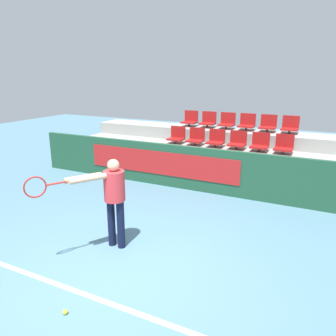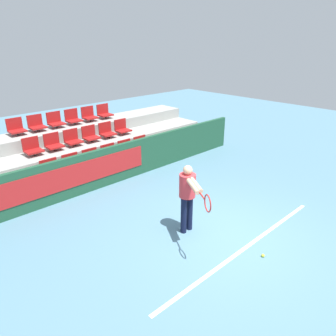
{
  "view_description": "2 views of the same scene",
  "coord_description": "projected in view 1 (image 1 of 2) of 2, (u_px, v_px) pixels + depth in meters",
  "views": [
    {
      "loc": [
        2.63,
        -3.43,
        2.86
      ],
      "look_at": [
        -0.22,
        2.34,
        1.01
      ],
      "focal_mm": 35.0,
      "sensor_mm": 36.0,
      "label": 1
    },
    {
      "loc": [
        -4.99,
        -3.48,
        4.0
      ],
      "look_at": [
        0.17,
        1.92,
        0.98
      ],
      "focal_mm": 35.0,
      "sensor_mm": 36.0,
      "label": 2
    }
  ],
  "objects": [
    {
      "name": "ground_plane",
      "position": [
        112.0,
        274.0,
        4.87
      ],
      "size": [
        30.0,
        30.0,
        0.0
      ],
      "primitive_type": "plane",
      "color": "slate"
    },
    {
      "name": "court_baseline",
      "position": [
        87.0,
        295.0,
        4.39
      ],
      "size": [
        5.14,
        0.08,
        0.01
      ],
      "color": "white",
      "rests_on": "ground"
    },
    {
      "name": "barrier_wall",
      "position": [
        203.0,
        170.0,
        8.13
      ],
      "size": [
        10.18,
        0.14,
        1.12
      ],
      "color": "#1E4C33",
      "rests_on": "ground"
    },
    {
      "name": "bleacher_tier_front",
      "position": [
        212.0,
        178.0,
        8.75
      ],
      "size": [
        9.78,
        1.07,
        0.38
      ],
      "color": "#9E9E99",
      "rests_on": "ground"
    },
    {
      "name": "bleacher_tier_middle",
      "position": [
        224.0,
        161.0,
        9.62
      ],
      "size": [
        9.78,
        1.07,
        0.77
      ],
      "color": "#9E9E99",
      "rests_on": "ground"
    },
    {
      "name": "bleacher_tier_back",
      "position": [
        234.0,
        148.0,
        10.49
      ],
      "size": [
        9.78,
        1.07,
        1.15
      ],
      "color": "#9E9E99",
      "rests_on": "ground"
    },
    {
      "name": "stadium_chair_0",
      "position": [
        161.0,
        155.0,
        9.43
      ],
      "size": [
        0.48,
        0.4,
        0.52
      ],
      "color": "#333333",
      "rests_on": "bleacher_tier_front"
    },
    {
      "name": "stadium_chair_1",
      "position": [
        181.0,
        158.0,
        9.16
      ],
      "size": [
        0.48,
        0.4,
        0.52
      ],
      "color": "#333333",
      "rests_on": "bleacher_tier_front"
    },
    {
      "name": "stadium_chair_2",
      "position": [
        203.0,
        160.0,
        8.88
      ],
      "size": [
        0.48,
        0.4,
        0.52
      ],
      "color": "#333333",
      "rests_on": "bleacher_tier_front"
    },
    {
      "name": "stadium_chair_3",
      "position": [
        226.0,
        163.0,
        8.61
      ],
      "size": [
        0.48,
        0.4,
        0.52
      ],
      "color": "#333333",
      "rests_on": "bleacher_tier_front"
    },
    {
      "name": "stadium_chair_4",
      "position": [
        250.0,
        166.0,
        8.34
      ],
      "size": [
        0.48,
        0.4,
        0.52
      ],
      "color": "#333333",
      "rests_on": "bleacher_tier_front"
    },
    {
      "name": "stadium_chair_5",
      "position": [
        276.0,
        169.0,
        8.07
      ],
      "size": [
        0.48,
        0.4,
        0.52
      ],
      "color": "#333333",
      "rests_on": "bleacher_tier_front"
    },
    {
      "name": "stadium_chair_6",
      "position": [
        177.0,
        136.0,
        10.25
      ],
      "size": [
        0.48,
        0.4,
        0.52
      ],
      "color": "#333333",
      "rests_on": "bleacher_tier_middle"
    },
    {
      "name": "stadium_chair_7",
      "position": [
        196.0,
        138.0,
        9.97
      ],
      "size": [
        0.48,
        0.4,
        0.52
      ],
      "color": "#333333",
      "rests_on": "bleacher_tier_middle"
    },
    {
      "name": "stadium_chair_8",
      "position": [
        216.0,
        140.0,
        9.7
      ],
      "size": [
        0.48,
        0.4,
        0.52
      ],
      "color": "#333333",
      "rests_on": "bleacher_tier_middle"
    },
    {
      "name": "stadium_chair_9",
      "position": [
        237.0,
        142.0,
        9.43
      ],
      "size": [
        0.48,
        0.4,
        0.52
      ],
      "color": "#333333",
      "rests_on": "bleacher_tier_middle"
    },
    {
      "name": "stadium_chair_10",
      "position": [
        260.0,
        144.0,
        9.15
      ],
      "size": [
        0.48,
        0.4,
        0.52
      ],
      "color": "#333333",
      "rests_on": "bleacher_tier_middle"
    },
    {
      "name": "stadium_chair_11",
      "position": [
        284.0,
        146.0,
        8.88
      ],
      "size": [
        0.48,
        0.4,
        0.52
      ],
      "color": "#333333",
      "rests_on": "bleacher_tier_middle"
    },
    {
      "name": "stadium_chair_12",
      "position": [
        190.0,
        120.0,
        11.06
      ],
      "size": [
        0.48,
        0.4,
        0.52
      ],
      "color": "#333333",
      "rests_on": "bleacher_tier_back"
    },
    {
      "name": "stadium_chair_13",
      "position": [
        208.0,
        121.0,
        10.79
      ],
      "size": [
        0.48,
        0.4,
        0.52
      ],
      "color": "#333333",
      "rests_on": "bleacher_tier_back"
    },
    {
      "name": "stadium_chair_14",
      "position": [
        227.0,
        122.0,
        10.52
      ],
      "size": [
        0.48,
        0.4,
        0.52
      ],
      "color": "#333333",
      "rests_on": "bleacher_tier_back"
    },
    {
      "name": "stadium_chair_15",
      "position": [
        247.0,
        123.0,
        10.24
      ],
      "size": [
        0.48,
        0.4,
        0.52
      ],
      "color": "#333333",
      "rests_on": "bleacher_tier_back"
    },
    {
      "name": "stadium_chair_16",
      "position": [
        268.0,
        125.0,
        9.97
      ],
      "size": [
        0.48,
        0.4,
        0.52
      ],
      "color": "#333333",
      "rests_on": "bleacher_tier_back"
    },
    {
      "name": "stadium_chair_17",
      "position": [
        290.0,
        126.0,
        9.7
      ],
      "size": [
        0.48,
        0.4,
        0.52
      ],
      "color": "#333333",
      "rests_on": "bleacher_tier_back"
    },
    {
      "name": "tennis_player",
      "position": [
        111.0,
        194.0,
        5.36
      ],
      "size": [
        0.88,
        1.37,
        1.55
      ],
      "rotation": [
        0.0,
        0.0,
        -0.53
      ],
      "color": "black",
      "rests_on": "ground"
    },
    {
      "name": "tennis_ball",
      "position": [
        65.0,
        312.0,
        4.04
      ],
      "size": [
        0.07,
        0.07,
        0.07
      ],
      "color": "#CCDB33",
      "rests_on": "ground"
    }
  ]
}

